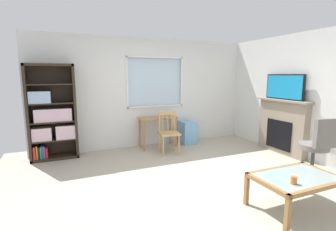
{
  "coord_description": "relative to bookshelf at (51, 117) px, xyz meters",
  "views": [
    {
      "loc": [
        -1.87,
        -3.26,
        1.68
      ],
      "look_at": [
        -0.11,
        0.83,
        0.96
      ],
      "focal_mm": 26.69,
      "sensor_mm": 36.0,
      "label": 1
    }
  ],
  "objects": [
    {
      "name": "ground",
      "position": [
        2.07,
        -2.17,
        -0.87
      ],
      "size": [
        6.16,
        5.81,
        0.02
      ],
      "primitive_type": "cube",
      "color": "#B2A893"
    },
    {
      "name": "wall_back_with_window",
      "position": [
        2.05,
        0.24,
        0.38
      ],
      "size": [
        5.16,
        0.15,
        2.52
      ],
      "color": "silver",
      "rests_on": "ground"
    },
    {
      "name": "wall_right",
      "position": [
        4.71,
        -2.17,
        0.4
      ],
      "size": [
        0.12,
        5.01,
        2.52
      ],
      "primitive_type": "cube",
      "color": "silver",
      "rests_on": "ground"
    },
    {
      "name": "bookshelf",
      "position": [
        0.0,
        0.0,
        0.0
      ],
      "size": [
        0.9,
        0.38,
        1.9
      ],
      "color": "#2D2319",
      "rests_on": "ground"
    },
    {
      "name": "desk_under_window",
      "position": [
        2.23,
        -0.11,
        -0.27
      ],
      "size": [
        0.88,
        0.43,
        0.72
      ],
      "color": "#A37547",
      "rests_on": "ground"
    },
    {
      "name": "wooden_chair",
      "position": [
        2.28,
        -0.62,
        -0.39
      ],
      "size": [
        0.47,
        0.45,
        0.9
      ],
      "color": "tan",
      "rests_on": "ground"
    },
    {
      "name": "plastic_drawer_unit",
      "position": [
        3.04,
        -0.06,
        -0.58
      ],
      "size": [
        0.35,
        0.4,
        0.55
      ],
      "primitive_type": "cube",
      "color": "#72ADDB",
      "rests_on": "ground"
    },
    {
      "name": "fireplace",
      "position": [
        4.56,
        -1.55,
        -0.27
      ],
      "size": [
        0.26,
        1.27,
        1.17
      ],
      "color": "gray",
      "rests_on": "ground"
    },
    {
      "name": "tv",
      "position": [
        4.54,
        -1.55,
        0.58
      ],
      "size": [
        0.06,
        0.94,
        0.53
      ],
      "color": "black",
      "rests_on": "fireplace"
    },
    {
      "name": "office_chair",
      "position": [
        4.09,
        -2.72,
        -0.3
      ],
      "size": [
        0.58,
        0.6,
        1.0
      ],
      "color": "slate",
      "rests_on": "ground"
    },
    {
      "name": "coffee_table",
      "position": [
        2.85,
        -3.34,
        -0.48
      ],
      "size": [
        1.04,
        0.69,
        0.43
      ],
      "color": "#8C9E99",
      "rests_on": "ground"
    },
    {
      "name": "sippy_cup",
      "position": [
        2.63,
        -3.49,
        -0.38
      ],
      "size": [
        0.07,
        0.07,
        0.09
      ],
      "primitive_type": "cylinder",
      "color": "orange",
      "rests_on": "coffee_table"
    }
  ]
}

